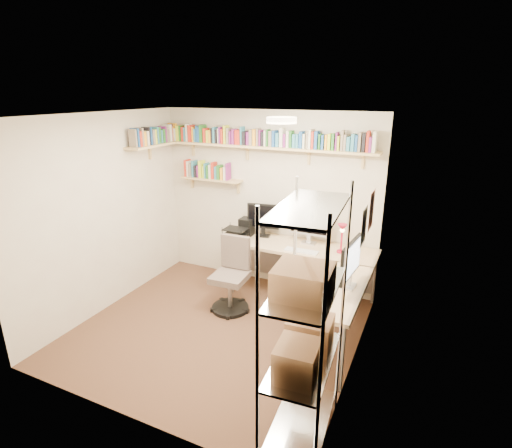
{
  "coord_description": "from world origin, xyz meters",
  "views": [
    {
      "loc": [
        2.16,
        -3.57,
        2.73
      ],
      "look_at": [
        0.26,
        0.55,
        1.21
      ],
      "focal_mm": 28.0,
      "sensor_mm": 36.0,
      "label": 1
    }
  ],
  "objects": [
    {
      "name": "ground",
      "position": [
        0.0,
        0.0,
        0.0
      ],
      "size": [
        3.2,
        3.2,
        0.0
      ],
      "primitive_type": "plane",
      "color": "#44261D",
      "rests_on": "ground"
    },
    {
      "name": "room_shell",
      "position": [
        0.0,
        0.0,
        1.55
      ],
      "size": [
        3.24,
        3.04,
        2.52
      ],
      "color": "beige",
      "rests_on": "ground"
    },
    {
      "name": "office_chair",
      "position": [
        -0.08,
        0.54,
        0.41
      ],
      "size": [
        0.51,
        0.52,
        0.97
      ],
      "rotation": [
        0.0,
        0.0,
        0.05
      ],
      "color": "black",
      "rests_on": "ground"
    },
    {
      "name": "wire_rack",
      "position": [
        1.42,
        -1.12,
        1.11
      ],
      "size": [
        0.51,
        0.94,
        2.1
      ],
      "rotation": [
        0.0,
        0.0,
        0.07
      ],
      "color": "silver",
      "rests_on": "ground"
    },
    {
      "name": "corner_desk",
      "position": [
        0.7,
        0.93,
        0.76
      ],
      "size": [
        2.04,
        1.95,
        1.33
      ],
      "color": "#D6C18B",
      "rests_on": "ground"
    },
    {
      "name": "wall_shelves",
      "position": [
        -0.43,
        1.29,
        2.03
      ],
      "size": [
        3.12,
        1.09,
        0.8
      ],
      "color": "#DEBC7D",
      "rests_on": "ground"
    }
  ]
}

